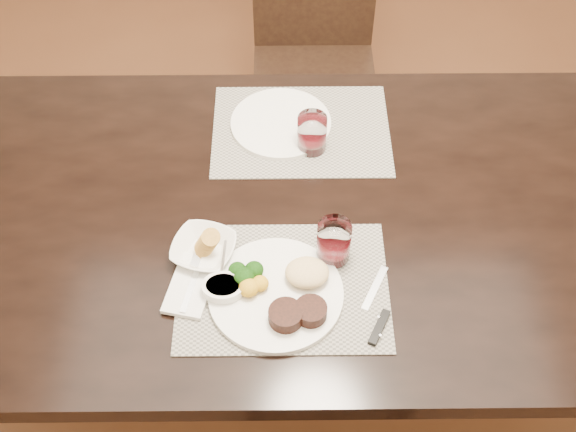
{
  "coord_description": "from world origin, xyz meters",
  "views": [
    {
      "loc": [
        -0.11,
        -1.09,
        2.07
      ],
      "look_at": [
        -0.1,
        -0.07,
        0.82
      ],
      "focal_mm": 45.0,
      "sensor_mm": 36.0,
      "label": 1
    }
  ],
  "objects_px": {
    "chair_far": "(314,49)",
    "steak_knife": "(378,318)",
    "cracker_bowl": "(204,249)",
    "wine_glass_near": "(334,243)",
    "dinner_plate": "(282,292)",
    "far_plate": "(281,123)"
  },
  "relations": [
    {
      "from": "wine_glass_near",
      "to": "far_plate",
      "type": "bearing_deg",
      "value": 105.12
    },
    {
      "from": "chair_far",
      "to": "wine_glass_near",
      "type": "xyz_separation_m",
      "value": [
        0.0,
        -1.07,
        0.3
      ]
    },
    {
      "from": "chair_far",
      "to": "steak_knife",
      "type": "bearing_deg",
      "value": -85.93
    },
    {
      "from": "steak_knife",
      "to": "cracker_bowl",
      "type": "relative_size",
      "value": 1.16
    },
    {
      "from": "chair_far",
      "to": "cracker_bowl",
      "type": "height_order",
      "value": "chair_far"
    },
    {
      "from": "chair_far",
      "to": "far_plate",
      "type": "distance_m",
      "value": 0.7
    },
    {
      "from": "cracker_bowl",
      "to": "chair_far",
      "type": "bearing_deg",
      "value": 74.72
    },
    {
      "from": "chair_far",
      "to": "cracker_bowl",
      "type": "distance_m",
      "value": 1.13
    },
    {
      "from": "dinner_plate",
      "to": "wine_glass_near",
      "type": "height_order",
      "value": "wine_glass_near"
    },
    {
      "from": "cracker_bowl",
      "to": "wine_glass_near",
      "type": "xyz_separation_m",
      "value": [
        0.29,
        -0.01,
        0.03
      ]
    },
    {
      "from": "chair_far",
      "to": "dinner_plate",
      "type": "distance_m",
      "value": 1.21
    },
    {
      "from": "cracker_bowl",
      "to": "wine_glass_near",
      "type": "distance_m",
      "value": 0.29
    },
    {
      "from": "chair_far",
      "to": "steak_knife",
      "type": "distance_m",
      "value": 1.26
    },
    {
      "from": "wine_glass_near",
      "to": "cracker_bowl",
      "type": "bearing_deg",
      "value": 178.29
    },
    {
      "from": "steak_knife",
      "to": "chair_far",
      "type": "bearing_deg",
      "value": 120.26
    },
    {
      "from": "chair_far",
      "to": "wine_glass_near",
      "type": "relative_size",
      "value": 8.63
    },
    {
      "from": "chair_far",
      "to": "steak_knife",
      "type": "relative_size",
      "value": 4.44
    },
    {
      "from": "chair_far",
      "to": "steak_knife",
      "type": "height_order",
      "value": "chair_far"
    },
    {
      "from": "dinner_plate",
      "to": "cracker_bowl",
      "type": "height_order",
      "value": "cracker_bowl"
    },
    {
      "from": "far_plate",
      "to": "steak_knife",
      "type": "bearing_deg",
      "value": -71.06
    },
    {
      "from": "steak_knife",
      "to": "cracker_bowl",
      "type": "bearing_deg",
      "value": -178.53
    },
    {
      "from": "chair_far",
      "to": "wine_glass_near",
      "type": "distance_m",
      "value": 1.11
    }
  ]
}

